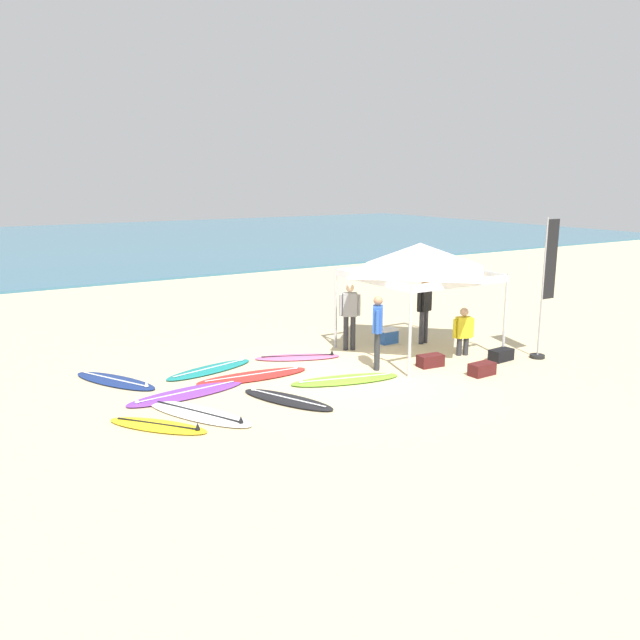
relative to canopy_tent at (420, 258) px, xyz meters
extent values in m
plane|color=beige|center=(-2.25, -0.62, -2.39)|extent=(80.00, 80.00, 0.00)
cube|color=#386B84|center=(-2.25, 32.54, -2.34)|extent=(80.00, 36.00, 0.10)
cylinder|color=#B7B7BC|center=(-1.48, -1.48, -1.36)|extent=(0.07, 0.07, 2.05)
cylinder|color=#B7B7BC|center=(1.48, -1.48, -1.36)|extent=(0.07, 0.07, 2.05)
cylinder|color=#B7B7BC|center=(-1.48, 1.48, -1.36)|extent=(0.07, 0.07, 2.05)
cylinder|color=#B7B7BC|center=(1.48, 1.48, -1.36)|extent=(0.07, 0.07, 2.05)
cube|color=white|center=(0.00, -1.48, -0.43)|extent=(2.95, 0.03, 0.18)
cube|color=white|center=(0.00, 1.48, -0.43)|extent=(2.95, 0.03, 0.18)
cube|color=white|center=(-1.48, 0.00, -0.43)|extent=(0.03, 2.95, 0.18)
cube|color=white|center=(1.48, 0.00, -0.43)|extent=(0.03, 2.95, 0.18)
pyramid|color=white|center=(0.00, 0.00, 0.01)|extent=(3.07, 3.07, 0.70)
ellipsoid|color=purple|center=(-6.06, -0.03, -2.35)|extent=(2.60, 0.94, 0.07)
cube|color=white|center=(-6.06, -0.03, -2.31)|extent=(2.15, 0.26, 0.01)
cone|color=white|center=(-7.10, -0.14, -2.26)|extent=(0.09, 0.09, 0.12)
ellipsoid|color=navy|center=(-7.09, 1.55, -2.35)|extent=(1.61, 2.31, 0.07)
cube|color=white|center=(-7.09, 1.55, -2.31)|extent=(0.94, 1.74, 0.01)
cone|color=white|center=(-6.66, 0.72, -2.26)|extent=(0.09, 0.09, 0.12)
ellipsoid|color=red|center=(-4.43, 0.29, -2.35)|extent=(2.60, 0.90, 0.07)
cube|color=white|center=(-4.43, 0.29, -2.31)|extent=(2.16, 0.23, 0.01)
cone|color=white|center=(-3.39, 0.20, -2.26)|extent=(0.09, 0.09, 0.12)
ellipsoid|color=black|center=(-4.51, -1.44, -2.35)|extent=(1.40, 2.17, 0.07)
cube|color=white|center=(-4.51, -1.44, -2.31)|extent=(0.79, 1.66, 0.01)
cone|color=white|center=(-4.87, -0.64, -2.26)|extent=(0.09, 0.09, 0.12)
ellipsoid|color=#7AD12D|center=(-2.84, -0.99, -2.35)|extent=(2.52, 1.26, 0.07)
cube|color=white|center=(-2.84, -0.99, -2.31)|extent=(2.01, 0.57, 0.01)
cone|color=white|center=(-3.80, -0.74, -2.26)|extent=(0.09, 0.09, 0.12)
ellipsoid|color=yellow|center=(-7.10, -1.41, -2.35)|extent=(1.64, 1.83, 0.07)
cube|color=black|center=(-7.10, -1.41, -2.31)|extent=(1.08, 1.30, 0.01)
cone|color=black|center=(-6.60, -2.02, -2.26)|extent=(0.09, 0.09, 0.12)
ellipsoid|color=pink|center=(-2.84, 1.08, -2.35)|extent=(2.11, 1.36, 0.07)
cube|color=black|center=(-2.84, 1.08, -2.31)|extent=(1.62, 0.76, 0.01)
cone|color=black|center=(-2.07, 0.73, -2.26)|extent=(0.09, 0.09, 0.12)
ellipsoid|color=white|center=(-6.28, -1.22, -2.35)|extent=(1.68, 2.48, 0.07)
cube|color=black|center=(-6.28, -1.22, -2.31)|extent=(0.97, 1.88, 0.01)
cone|color=black|center=(-5.83, -2.12, -2.26)|extent=(0.09, 0.09, 0.12)
ellipsoid|color=#19847F|center=(-5.05, 1.25, -2.35)|extent=(2.33, 1.10, 0.07)
cube|color=white|center=(-5.05, 1.25, -2.31)|extent=(1.87, 0.48, 0.01)
cone|color=white|center=(-4.15, 1.46, -2.26)|extent=(0.09, 0.09, 0.12)
cylinder|color=#2D2D33|center=(-1.79, -0.71, -1.95)|extent=(0.13, 0.13, 0.88)
cylinder|color=#2D2D33|center=(-1.67, -0.57, -1.95)|extent=(0.13, 0.13, 0.88)
cube|color=#2851B2|center=(-1.73, -0.64, -1.21)|extent=(0.40, 0.42, 0.60)
sphere|color=#9E7051|center=(-1.73, -0.64, -0.78)|extent=(0.21, 0.21, 0.21)
cylinder|color=#2851B2|center=(-1.87, -0.82, -1.23)|extent=(0.09, 0.09, 0.54)
cylinder|color=#2851B2|center=(-1.59, -0.46, -1.23)|extent=(0.09, 0.09, 0.54)
cylinder|color=#2D2D33|center=(-1.40, 1.12, -1.95)|extent=(0.13, 0.13, 0.88)
cylinder|color=#2D2D33|center=(-1.23, 1.04, -1.95)|extent=(0.13, 0.13, 0.88)
cube|color=gray|center=(-1.31, 1.08, -1.21)|extent=(0.42, 0.36, 0.60)
sphere|color=beige|center=(-1.31, 1.08, -0.78)|extent=(0.21, 0.21, 0.21)
cylinder|color=gray|center=(-1.52, 1.19, -1.23)|extent=(0.09, 0.09, 0.54)
cylinder|color=gray|center=(-1.11, 0.98, -1.23)|extent=(0.09, 0.09, 0.54)
cylinder|color=#383842|center=(0.81, 0.61, -1.95)|extent=(0.13, 0.13, 0.88)
cylinder|color=#383842|center=(0.63, 0.56, -1.95)|extent=(0.13, 0.13, 0.88)
cube|color=black|center=(0.72, 0.59, -1.21)|extent=(0.40, 0.30, 0.60)
sphere|color=beige|center=(0.72, 0.59, -0.78)|extent=(0.21, 0.21, 0.21)
cylinder|color=black|center=(0.94, 0.64, -1.23)|extent=(0.09, 0.09, 0.54)
cylinder|color=black|center=(0.50, 0.53, -1.23)|extent=(0.09, 0.09, 0.54)
cylinder|color=#2D2D33|center=(0.86, -0.84, -2.16)|extent=(0.13, 0.13, 0.45)
cylinder|color=#2D2D33|center=(0.69, -0.79, -2.16)|extent=(0.13, 0.13, 0.45)
cube|color=yellow|center=(0.77, -0.81, -1.68)|extent=(0.41, 0.33, 0.52)
sphere|color=tan|center=(0.77, -0.81, -1.29)|extent=(0.21, 0.21, 0.21)
cylinder|color=yellow|center=(0.99, -0.89, -1.70)|extent=(0.09, 0.09, 0.47)
cylinder|color=yellow|center=(0.56, -0.74, -1.70)|extent=(0.09, 0.09, 0.47)
cylinder|color=#99999E|center=(2.16, -1.96, -0.69)|extent=(0.04, 0.04, 3.40)
cube|color=black|center=(2.38, -1.96, 0.01)|extent=(0.40, 0.02, 1.90)
cylinder|color=black|center=(2.16, -1.96, -2.35)|extent=(0.36, 0.36, 0.08)
cube|color=black|center=(1.23, -1.65, -2.25)|extent=(0.62, 0.37, 0.28)
cube|color=#4C1919|center=(-0.54, -1.13, -2.25)|extent=(0.63, 0.38, 0.28)
cube|color=#4C1919|center=(-0.02, -2.24, -2.25)|extent=(0.61, 0.34, 0.28)
cube|color=#2D60B7|center=(-0.07, 1.10, -2.22)|extent=(0.48, 0.34, 0.34)
cube|color=white|center=(-0.07, 1.10, -2.02)|extent=(0.50, 0.36, 0.05)
camera|label=1|loc=(-10.18, -11.79, 1.90)|focal=35.53mm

